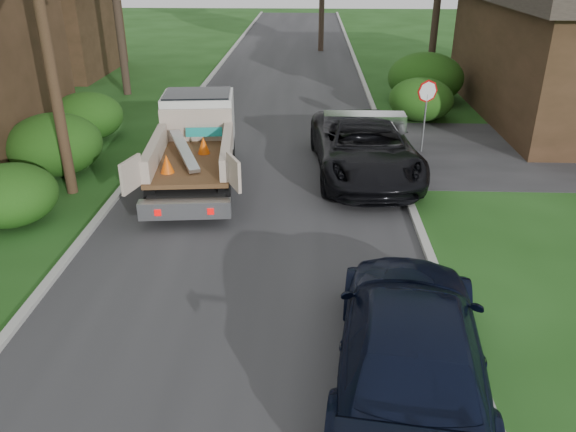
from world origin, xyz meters
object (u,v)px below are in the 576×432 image
at_px(flatbed_truck, 196,136).
at_px(navy_suv, 410,340).
at_px(stop_sign, 426,101).
at_px(utility_pole, 39,2).
at_px(house_left_far, 39,16).
at_px(black_pickup, 364,147).

distance_m(flatbed_truck, navy_suv, 10.38).
height_order(stop_sign, utility_pole, utility_pole).
bearing_deg(flatbed_truck, house_left_far, 120.80).
bearing_deg(house_left_far, navy_suv, -56.13).
distance_m(house_left_far, navy_suv, 29.59).
distance_m(utility_pole, flatbed_truck, 5.41).
height_order(house_left_far, navy_suv, house_left_far).
height_order(utility_pole, house_left_far, utility_pole).
distance_m(stop_sign, utility_pole, 11.91).
bearing_deg(black_pickup, flatbed_truck, 178.98).
bearing_deg(utility_pole, stop_sign, 20.62).
xyz_separation_m(utility_pole, house_left_far, (-8.02, 17.02, -2.12)).
bearing_deg(stop_sign, navy_suv, -101.08).
xyz_separation_m(stop_sign, house_left_far, (-18.70, 13.00, 1.27)).
relative_size(utility_pole, navy_suv, 1.76).
bearing_deg(navy_suv, black_pickup, -82.73).
xyz_separation_m(flatbed_truck, navy_suv, (5.05, -9.05, -0.43)).
bearing_deg(stop_sign, black_pickup, -135.30).
xyz_separation_m(utility_pole, flatbed_truck, (3.38, 1.57, -3.92)).
distance_m(stop_sign, black_pickup, 3.23).
bearing_deg(flatbed_truck, stop_sign, 12.91).
xyz_separation_m(black_pickup, navy_suv, (-0.05, -9.32, -0.06)).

